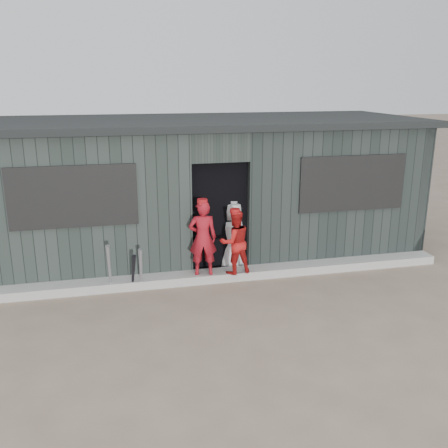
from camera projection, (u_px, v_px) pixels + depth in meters
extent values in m
plane|color=#776352|center=(253.00, 328.00, 6.95)|extent=(80.00, 80.00, 0.00)
cube|color=#999994|center=(224.00, 275.00, 8.63)|extent=(8.00, 0.36, 0.15)
cone|color=#929299|center=(109.00, 268.00, 8.00)|extent=(0.08, 0.30, 0.85)
cone|color=gray|center=(141.00, 269.00, 8.09)|extent=(0.07, 0.18, 0.73)
cone|color=black|center=(133.00, 272.00, 8.04)|extent=(0.12, 0.33, 0.68)
imported|color=maroon|center=(203.00, 238.00, 8.30)|extent=(0.50, 0.36, 1.28)
imported|color=#AE1615|center=(235.00, 242.00, 8.39)|extent=(0.59, 0.50, 1.10)
imported|color=silver|center=(233.00, 236.00, 8.90)|extent=(0.63, 0.41, 1.27)
cube|color=black|center=(205.00, 191.00, 9.89)|extent=(7.60, 2.70, 2.20)
cube|color=#2B3330|center=(85.00, 213.00, 8.08)|extent=(3.50, 0.20, 2.50)
cube|color=#242B29|center=(341.00, 199.00, 9.05)|extent=(3.50, 0.20, 2.50)
cube|color=#29312D|center=(220.00, 147.00, 8.29)|extent=(1.00, 0.20, 0.50)
cube|color=#272F2D|center=(383.00, 180.00, 10.72)|extent=(0.20, 3.00, 2.50)
cube|color=#242B2A|center=(193.00, 176.00, 11.19)|extent=(8.00, 0.20, 2.50)
cube|color=black|center=(204.00, 122.00, 9.51)|extent=(8.30, 3.30, 0.12)
cube|color=black|center=(73.00, 197.00, 7.85)|extent=(2.00, 0.04, 1.00)
cube|color=black|center=(353.00, 183.00, 8.89)|extent=(2.00, 0.04, 1.00)
cube|color=black|center=(200.00, 197.00, 8.76)|extent=(0.22, 0.22, 0.85)
cube|color=black|center=(217.00, 197.00, 8.93)|extent=(0.25, 0.22, 0.95)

